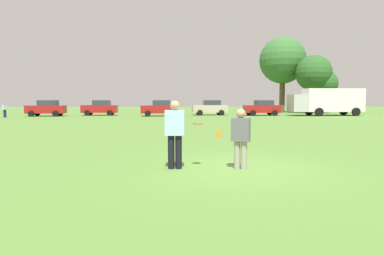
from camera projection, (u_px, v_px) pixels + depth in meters
ground_plane at (235, 168)px, 9.32m from camera, size 184.58×184.58×0.00m
player_thrower at (175, 131)px, 9.17m from camera, size 0.52×0.32×1.78m
player_defender at (241, 136)px, 9.13m from camera, size 0.53×0.42×1.57m
frisbee at (198, 124)px, 9.36m from camera, size 0.27×0.27×0.08m
traffic_cone at (219, 132)px, 17.53m from camera, size 0.32×0.32×0.48m
parked_car_near_left at (46, 108)px, 40.13m from camera, size 4.28×2.37×1.82m
parked_car_mid_left at (100, 108)px, 42.48m from camera, size 4.28×2.37×1.82m
parked_car_center at (160, 108)px, 40.42m from camera, size 4.28×2.37×1.82m
parked_car_mid_right at (210, 108)px, 43.11m from camera, size 4.28×2.37×1.82m
parked_car_near_right at (262, 108)px, 42.13m from camera, size 4.28×2.37×1.82m
box_truck at (327, 101)px, 41.48m from camera, size 8.61×3.28×3.18m
bystander_far_jogger at (5, 109)px, 37.16m from camera, size 0.44×0.50×1.58m
tree_east_birch at (283, 61)px, 52.41m from camera, size 6.89×6.89×11.20m
tree_east_oak at (314, 73)px, 48.68m from camera, size 4.96×4.96×8.06m
tree_far_east_pine at (324, 84)px, 48.82m from camera, size 3.69×3.69×5.99m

